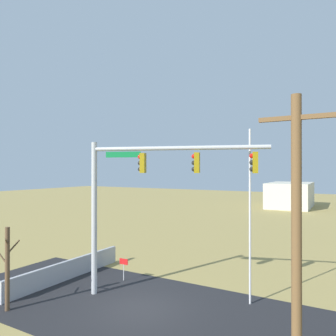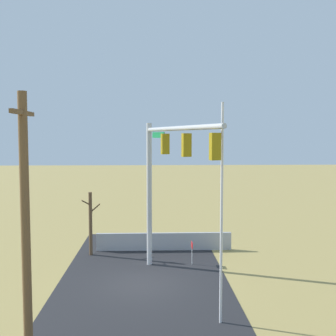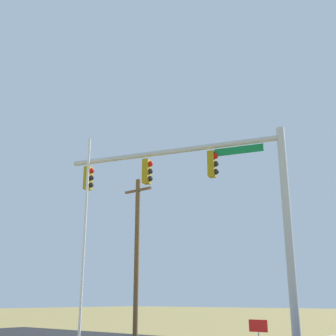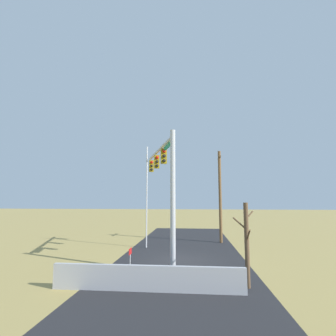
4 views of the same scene
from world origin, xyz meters
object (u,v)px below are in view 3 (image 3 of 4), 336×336
(open_sign, at_px, (258,332))
(signal_mast, at_px, (214,192))
(utility_pole, at_px, (137,251))
(flagpole, at_px, (84,237))

(open_sign, bearing_deg, signal_mast, 146.45)
(signal_mast, relative_size, utility_pole, 1.01)
(flagpole, relative_size, open_sign, 6.63)
(utility_pole, xyz_separation_m, open_sign, (9.99, -5.73, -3.32))
(signal_mast, bearing_deg, open_sign, -33.55)
(utility_pole, distance_m, open_sign, 11.99)
(flagpole, bearing_deg, signal_mast, 22.00)
(flagpole, distance_m, utility_pole, 6.80)
(signal_mast, distance_m, utility_pole, 8.85)
(open_sign, bearing_deg, flagpole, -176.88)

